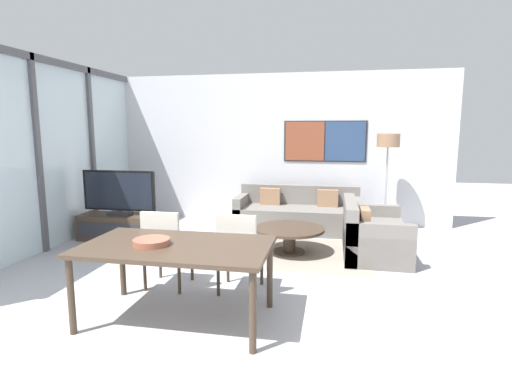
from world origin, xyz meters
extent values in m
plane|color=#B2B2B7|center=(0.00, 0.00, 0.00)|extent=(24.00, 24.00, 0.00)
cube|color=silver|center=(0.00, 5.20, 1.40)|extent=(6.77, 0.06, 2.80)
cube|color=#2D2D33|center=(1.08, 5.16, 1.55)|extent=(1.51, 0.01, 0.75)
cube|color=brown|center=(0.72, 5.16, 1.55)|extent=(0.72, 0.02, 0.71)
cube|color=navy|center=(1.45, 5.16, 1.55)|extent=(0.72, 0.02, 0.71)
cube|color=silver|center=(-2.89, 2.60, 1.40)|extent=(0.02, 5.20, 2.80)
cube|color=#515156|center=(-2.86, 2.60, 2.75)|extent=(0.07, 5.20, 0.10)
cube|color=#515156|center=(-2.86, 2.60, 1.40)|extent=(0.07, 0.08, 2.80)
cube|color=#515156|center=(-2.86, 3.90, 1.40)|extent=(0.07, 0.08, 2.80)
cube|color=gray|center=(0.66, 3.21, 0.00)|extent=(2.27, 1.62, 0.01)
cube|color=#423326|center=(-2.08, 3.38, 0.21)|extent=(1.33, 0.46, 0.41)
cube|color=#2D2D33|center=(-2.08, 3.14, 0.21)|extent=(1.23, 0.01, 0.23)
cube|color=#2D2D33|center=(-2.08, 3.38, 0.44)|extent=(0.36, 0.20, 0.05)
cube|color=#2D2D33|center=(-2.08, 3.38, 0.50)|extent=(0.06, 0.03, 0.08)
cube|color=black|center=(-2.08, 3.38, 0.80)|extent=(1.22, 0.04, 0.64)
cube|color=black|center=(-2.08, 3.35, 0.80)|extent=(1.13, 0.01, 0.58)
cube|color=slate|center=(0.66, 4.50, 0.21)|extent=(2.14, 0.86, 0.42)
cube|color=slate|center=(0.66, 4.85, 0.38)|extent=(2.14, 0.16, 0.77)
cube|color=slate|center=(-0.34, 4.50, 0.30)|extent=(0.14, 0.86, 0.60)
cube|color=slate|center=(1.66, 4.50, 0.30)|extent=(0.14, 0.86, 0.60)
cube|color=#9E7556|center=(0.15, 4.67, 0.57)|extent=(0.36, 0.12, 0.30)
cube|color=#9E7556|center=(1.17, 4.67, 0.57)|extent=(0.36, 0.12, 0.30)
cube|color=slate|center=(1.86, 3.36, 0.21)|extent=(0.86, 1.42, 0.42)
cube|color=slate|center=(1.51, 3.36, 0.38)|extent=(0.16, 1.42, 0.77)
cube|color=slate|center=(1.86, 2.72, 0.30)|extent=(0.86, 0.14, 0.60)
cube|color=slate|center=(1.86, 4.00, 0.30)|extent=(0.86, 0.14, 0.60)
cube|color=#9E7556|center=(1.69, 3.05, 0.57)|extent=(0.12, 0.36, 0.30)
cylinder|color=#423326|center=(0.66, 3.21, 0.01)|extent=(0.45, 0.45, 0.03)
cylinder|color=#423326|center=(0.66, 3.21, 0.16)|extent=(0.18, 0.18, 0.33)
cylinder|color=#423326|center=(0.66, 3.21, 0.35)|extent=(1.00, 1.00, 0.04)
cube|color=#423326|center=(-0.14, 0.95, 0.71)|extent=(1.71, 0.98, 0.04)
cylinder|color=#423326|center=(-0.93, 0.53, 0.34)|extent=(0.06, 0.06, 0.69)
cylinder|color=#423326|center=(0.66, 0.53, 0.34)|extent=(0.06, 0.06, 0.69)
cylinder|color=#423326|center=(-0.93, 1.38, 0.34)|extent=(0.06, 0.06, 0.69)
cylinder|color=#423326|center=(0.66, 1.38, 0.34)|extent=(0.06, 0.06, 0.69)
cube|color=beige|center=(-0.55, 1.73, 0.42)|extent=(0.46, 0.46, 0.06)
cube|color=beige|center=(-0.55, 1.52, 0.67)|extent=(0.42, 0.05, 0.44)
cylinder|color=#423326|center=(-0.75, 1.53, 0.20)|extent=(0.04, 0.04, 0.39)
cylinder|color=#423326|center=(-0.35, 1.53, 0.20)|extent=(0.04, 0.04, 0.39)
cylinder|color=#423326|center=(-0.75, 1.93, 0.20)|extent=(0.04, 0.04, 0.39)
cylinder|color=#423326|center=(-0.35, 1.93, 0.20)|extent=(0.04, 0.04, 0.39)
cube|color=beige|center=(0.28, 1.75, 0.42)|extent=(0.46, 0.46, 0.06)
cube|color=beige|center=(0.28, 1.54, 0.67)|extent=(0.42, 0.05, 0.44)
cylinder|color=#423326|center=(0.08, 1.55, 0.20)|extent=(0.04, 0.04, 0.39)
cylinder|color=#423326|center=(0.48, 1.55, 0.20)|extent=(0.04, 0.04, 0.39)
cylinder|color=#423326|center=(0.08, 1.95, 0.20)|extent=(0.04, 0.04, 0.39)
cylinder|color=#423326|center=(0.48, 1.95, 0.20)|extent=(0.04, 0.04, 0.39)
cylinder|color=#995642|center=(-0.35, 0.90, 0.75)|extent=(0.33, 0.33, 0.06)
torus|color=#995642|center=(-0.35, 0.90, 0.77)|extent=(0.33, 0.33, 0.02)
cylinder|color=#2D2D33|center=(2.14, 4.66, 0.01)|extent=(0.28, 0.28, 0.02)
cylinder|color=#B7B7BC|center=(2.14, 4.66, 0.75)|extent=(0.03, 0.03, 1.45)
cylinder|color=#9E7556|center=(2.14, 4.66, 1.59)|extent=(0.37, 0.37, 0.22)
camera|label=1|loc=(1.24, -2.36, 1.76)|focal=28.00mm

